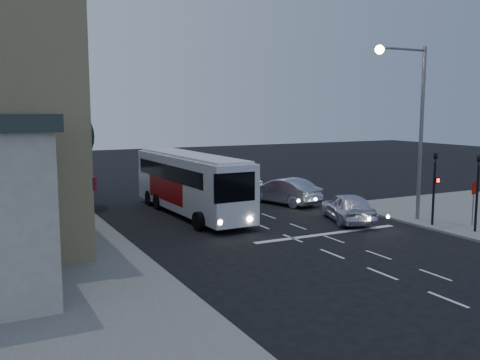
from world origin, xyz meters
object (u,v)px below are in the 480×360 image
car_extra (181,166)px  tour_bus (191,182)px  car_sedan_c (214,173)px  traffic_signal_side (478,184)px  streetlight (413,113)px  car_sedan_a (283,191)px  car_suv (348,207)px  regulatory_sign (474,197)px  car_sedan_b (241,182)px  traffic_signal_main (435,180)px  street_tree (60,133)px

car_extra → tour_bus: bearing=70.8°
car_sedan_c → traffic_signal_side: 22.37m
car_sedan_c → car_extra: 5.94m
car_sedan_c → streetlight: bearing=86.6°
car_sedan_a → streetlight: (2.95, -7.76, 4.91)m
tour_bus → car_suv: bearing=-42.0°
car_suv → streetlight: size_ratio=0.51×
regulatory_sign → streetlight: (-1.96, 2.44, 4.14)m
tour_bus → traffic_signal_side: traffic_signal_side is taller
tour_bus → streetlight: (9.42, -7.21, 3.87)m
car_sedan_b → traffic_signal_main: traffic_signal_main is taller
car_extra → street_tree: size_ratio=0.78×
car_extra → car_sedan_c: bearing=95.8°
car_suv → streetlight: bearing=169.4°
street_tree → car_extra: bearing=43.9°
car_sedan_b → traffic_signal_side: size_ratio=1.14×
car_sedan_b → street_tree: size_ratio=0.75×
street_tree → car_sedan_a: bearing=-21.9°
car_suv → car_extra: bearing=-68.7°
tour_bus → car_sedan_a: (6.48, 0.55, -1.05)m
car_sedan_c → traffic_signal_main: (3.08, -20.01, 1.63)m
tour_bus → car_extra: (5.99, 17.29, -1.06)m
traffic_signal_side → street_tree: street_tree is taller
traffic_signal_side → car_sedan_a: bearing=109.3°
car_sedan_c → street_tree: 14.45m
traffic_signal_side → streetlight: streetlight is taller
car_suv → street_tree: size_ratio=0.74×
traffic_signal_side → car_extra: bearing=98.9°
tour_bus → traffic_signal_main: (9.68, -8.63, 0.56)m
traffic_signal_side → streetlight: (-0.96, 3.40, 3.31)m
car_sedan_a → street_tree: bearing=-38.7°
car_sedan_a → car_sedan_c: bearing=-107.4°
car_sedan_c → traffic_signal_main: bearing=86.7°
tour_bus → streetlight: size_ratio=1.26×
tour_bus → car_sedan_c: 13.20m
tour_bus → regulatory_sign: (11.38, -9.65, -0.27)m
car_sedan_c → street_tree: bearing=12.3°
traffic_signal_main → regulatory_sign: size_ratio=1.86×
car_suv → car_extra: (-0.69, 22.90, 0.02)m
car_extra → streetlight: streetlight is taller
car_extra → car_sedan_a: bearing=91.6°
car_sedan_c → tour_bus: bearing=47.9°
tour_bus → street_tree: size_ratio=1.82×
traffic_signal_side → tour_bus: bearing=134.4°
car_sedan_a → car_sedan_b: 6.03m
traffic_signal_side → regulatory_sign: size_ratio=1.86×
traffic_signal_main → regulatory_sign: traffic_signal_main is taller
car_sedan_b → streetlight: streetlight is taller
car_sedan_c → streetlight: (2.83, -18.59, 4.94)m
tour_bus → car_sedan_b: size_ratio=2.43×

